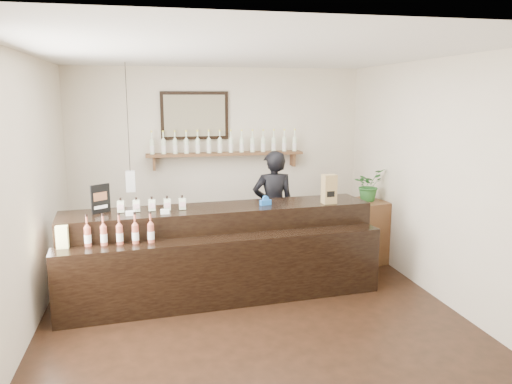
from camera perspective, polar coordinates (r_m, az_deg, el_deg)
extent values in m
plane|color=black|center=(5.78, -0.76, -13.27)|extent=(5.00, 5.00, 0.00)
plane|color=beige|center=(7.80, -4.37, 3.73)|extent=(4.50, 0.00, 4.50)
plane|color=beige|center=(3.02, 8.54, -7.81)|extent=(4.50, 0.00, 4.50)
plane|color=beige|center=(5.40, -24.90, -0.41)|extent=(0.00, 5.00, 5.00)
plane|color=beige|center=(6.20, 20.08, 1.26)|extent=(0.00, 5.00, 5.00)
plane|color=white|center=(5.29, -0.83, 15.61)|extent=(5.00, 5.00, 0.00)
cube|color=#55301D|center=(7.68, -3.51, 4.38)|extent=(2.40, 0.25, 0.04)
cube|color=#55301D|center=(7.64, -11.58, 3.24)|extent=(0.04, 0.20, 0.20)
cube|color=#55301D|center=(7.95, 4.21, 3.72)|extent=(0.04, 0.20, 0.20)
cube|color=black|center=(7.68, -7.03, 8.66)|extent=(1.02, 0.04, 0.72)
cube|color=#42392A|center=(7.65, -7.01, 8.66)|extent=(0.92, 0.01, 0.62)
cube|color=white|center=(6.87, -14.14, 1.21)|extent=(0.12, 0.12, 0.28)
cylinder|color=black|center=(6.79, -14.47, 8.26)|extent=(0.01, 0.01, 1.41)
cylinder|color=#E2F4CD|center=(7.58, -11.80, 5.02)|extent=(0.07, 0.07, 0.20)
cone|color=#E2F4CD|center=(7.57, -11.84, 5.97)|extent=(0.07, 0.07, 0.05)
cylinder|color=#E2F4CD|center=(7.56, -11.85, 6.43)|extent=(0.02, 0.02, 0.07)
cylinder|color=yellow|center=(7.56, -11.87, 6.78)|extent=(0.03, 0.03, 0.02)
cylinder|color=white|center=(7.58, -11.79, 4.86)|extent=(0.07, 0.07, 0.09)
cylinder|color=#E2F4CD|center=(7.58, -10.52, 5.07)|extent=(0.07, 0.07, 0.20)
cone|color=#E2F4CD|center=(7.57, -10.55, 6.02)|extent=(0.07, 0.07, 0.05)
cylinder|color=#E2F4CD|center=(7.57, -10.56, 6.47)|extent=(0.02, 0.02, 0.07)
cylinder|color=yellow|center=(7.56, -10.58, 6.83)|extent=(0.03, 0.03, 0.02)
cylinder|color=white|center=(7.58, -10.51, 4.91)|extent=(0.07, 0.07, 0.09)
cylinder|color=#E2F4CD|center=(7.59, -9.23, 5.11)|extent=(0.07, 0.07, 0.20)
cone|color=#E2F4CD|center=(7.58, -9.26, 6.07)|extent=(0.07, 0.07, 0.05)
cylinder|color=#E2F4CD|center=(7.57, -9.28, 6.52)|extent=(0.02, 0.02, 0.07)
cylinder|color=yellow|center=(7.57, -9.29, 6.87)|extent=(0.03, 0.03, 0.02)
cylinder|color=white|center=(7.59, -9.23, 4.96)|extent=(0.07, 0.07, 0.09)
cylinder|color=#E2F4CD|center=(7.60, -7.95, 5.15)|extent=(0.07, 0.07, 0.20)
cone|color=#E2F4CD|center=(7.59, -7.98, 6.11)|extent=(0.07, 0.07, 0.05)
cylinder|color=#E2F4CD|center=(7.58, -7.99, 6.56)|extent=(0.02, 0.02, 0.07)
cylinder|color=yellow|center=(7.58, -8.00, 6.91)|extent=(0.03, 0.03, 0.02)
cylinder|color=white|center=(7.60, -7.95, 5.00)|extent=(0.07, 0.07, 0.09)
cylinder|color=#E2F4CD|center=(7.61, -6.68, 5.20)|extent=(0.07, 0.07, 0.20)
cone|color=#E2F4CD|center=(7.60, -6.70, 6.15)|extent=(0.07, 0.07, 0.05)
cylinder|color=#E2F4CD|center=(7.60, -6.71, 6.60)|extent=(0.02, 0.02, 0.07)
cylinder|color=yellow|center=(7.59, -6.72, 6.95)|extent=(0.03, 0.03, 0.02)
cylinder|color=white|center=(7.61, -6.68, 5.04)|extent=(0.07, 0.07, 0.09)
cylinder|color=#E2F4CD|center=(7.63, -5.41, 5.23)|extent=(0.07, 0.07, 0.20)
cone|color=#E2F4CD|center=(7.62, -5.43, 6.18)|extent=(0.07, 0.07, 0.05)
cylinder|color=#E2F4CD|center=(7.61, -5.43, 6.63)|extent=(0.02, 0.02, 0.07)
cylinder|color=yellow|center=(7.61, -5.44, 6.99)|extent=(0.03, 0.03, 0.02)
cylinder|color=white|center=(7.63, -5.41, 5.08)|extent=(0.07, 0.07, 0.09)
cylinder|color=#E2F4CD|center=(7.65, -4.15, 5.27)|extent=(0.07, 0.07, 0.20)
cone|color=#E2F4CD|center=(7.64, -4.16, 6.22)|extent=(0.07, 0.07, 0.05)
cylinder|color=#E2F4CD|center=(7.64, -4.16, 6.66)|extent=(0.02, 0.02, 0.07)
cylinder|color=yellow|center=(7.63, -4.17, 7.02)|extent=(0.03, 0.03, 0.02)
cylinder|color=white|center=(7.65, -4.14, 5.12)|extent=(0.07, 0.07, 0.09)
cylinder|color=#E2F4CD|center=(7.68, -2.89, 5.30)|extent=(0.07, 0.07, 0.20)
cone|color=#E2F4CD|center=(7.66, -2.90, 6.25)|extent=(0.07, 0.07, 0.05)
cylinder|color=#E2F4CD|center=(7.66, -2.90, 6.69)|extent=(0.02, 0.02, 0.07)
cylinder|color=yellow|center=(7.66, -2.91, 7.04)|extent=(0.03, 0.03, 0.02)
cylinder|color=white|center=(7.68, -2.89, 5.15)|extent=(0.07, 0.07, 0.09)
cylinder|color=#E2F4CD|center=(7.70, -1.64, 5.33)|extent=(0.07, 0.07, 0.20)
cone|color=#E2F4CD|center=(7.69, -1.65, 6.27)|extent=(0.07, 0.07, 0.05)
cylinder|color=#E2F4CD|center=(7.69, -1.65, 6.72)|extent=(0.02, 0.02, 0.07)
cylinder|color=yellow|center=(7.69, -1.65, 7.07)|extent=(0.03, 0.03, 0.02)
cylinder|color=white|center=(7.71, -1.64, 5.18)|extent=(0.07, 0.07, 0.09)
cylinder|color=#E2F4CD|center=(7.74, -0.40, 5.36)|extent=(0.07, 0.07, 0.20)
cone|color=#E2F4CD|center=(7.72, -0.40, 6.29)|extent=(0.07, 0.07, 0.05)
cylinder|color=#E2F4CD|center=(7.72, -0.40, 6.74)|extent=(0.02, 0.02, 0.07)
cylinder|color=yellow|center=(7.72, -0.40, 7.09)|extent=(0.03, 0.03, 0.02)
cylinder|color=white|center=(7.74, -0.40, 5.21)|extent=(0.07, 0.07, 0.09)
cylinder|color=#E2F4CD|center=(7.77, 0.83, 5.38)|extent=(0.07, 0.07, 0.20)
cone|color=#E2F4CD|center=(7.76, 0.83, 6.31)|extent=(0.07, 0.07, 0.05)
cylinder|color=#E2F4CD|center=(7.76, 0.83, 6.76)|extent=(0.02, 0.02, 0.07)
cylinder|color=yellow|center=(7.75, 0.83, 7.10)|extent=(0.03, 0.03, 0.02)
cylinder|color=white|center=(7.77, 0.83, 5.23)|extent=(0.07, 0.07, 0.09)
cylinder|color=#E2F4CD|center=(7.81, 2.04, 5.40)|extent=(0.07, 0.07, 0.20)
cone|color=#E2F4CD|center=(7.80, 2.05, 6.33)|extent=(0.07, 0.07, 0.05)
cylinder|color=#E2F4CD|center=(7.80, 2.05, 6.77)|extent=(0.02, 0.02, 0.07)
cylinder|color=yellow|center=(7.79, 2.05, 7.12)|extent=(0.03, 0.03, 0.02)
cylinder|color=white|center=(7.81, 2.04, 5.25)|extent=(0.07, 0.07, 0.09)
cylinder|color=#E2F4CD|center=(7.85, 3.25, 5.42)|extent=(0.07, 0.07, 0.20)
cone|color=#E2F4CD|center=(7.84, 3.26, 6.35)|extent=(0.07, 0.07, 0.05)
cylinder|color=#E2F4CD|center=(7.84, 3.26, 6.78)|extent=(0.02, 0.02, 0.07)
cylinder|color=yellow|center=(7.83, 3.26, 7.13)|extent=(0.03, 0.03, 0.02)
cylinder|color=white|center=(7.85, 3.24, 5.27)|extent=(0.07, 0.07, 0.09)
cylinder|color=#E2F4CD|center=(7.90, 4.44, 5.44)|extent=(0.07, 0.07, 0.20)
cone|color=#E2F4CD|center=(7.89, 4.45, 6.36)|extent=(0.07, 0.07, 0.05)
cylinder|color=#E2F4CD|center=(7.88, 4.46, 6.79)|extent=(0.02, 0.02, 0.07)
cylinder|color=yellow|center=(7.88, 4.46, 7.13)|extent=(0.03, 0.03, 0.02)
cylinder|color=white|center=(7.90, 4.43, 5.29)|extent=(0.07, 0.07, 0.09)
cube|color=black|center=(6.21, -4.13, -6.42)|extent=(3.78, 0.96, 1.04)
cube|color=black|center=(5.78, -3.43, -9.05)|extent=(3.75, 0.63, 0.79)
cube|color=white|center=(5.78, -14.18, -2.37)|extent=(0.10, 0.04, 0.05)
cube|color=white|center=(5.78, -10.37, -2.22)|extent=(0.10, 0.04, 0.05)
cube|color=#FFFA9B|center=(5.67, -21.21, -5.35)|extent=(0.12, 0.12, 0.12)
cube|color=#FFFA9B|center=(5.64, -21.29, -4.18)|extent=(0.12, 0.12, 0.12)
cube|color=#E2F4CD|center=(5.96, -15.20, -1.59)|extent=(0.08, 0.08, 0.13)
cube|color=beige|center=(5.91, -15.22, -1.69)|extent=(0.07, 0.00, 0.06)
cylinder|color=black|center=(5.94, -15.24, -0.78)|extent=(0.02, 0.02, 0.03)
cube|color=#E2F4CD|center=(5.95, -13.51, -1.53)|extent=(0.08, 0.08, 0.13)
cube|color=beige|center=(5.91, -13.52, -1.63)|extent=(0.07, 0.00, 0.06)
cylinder|color=black|center=(5.94, -13.54, -0.71)|extent=(0.02, 0.02, 0.03)
cube|color=#E2F4CD|center=(5.95, -11.81, -1.46)|extent=(0.08, 0.08, 0.13)
cube|color=beige|center=(5.90, -11.81, -1.56)|extent=(0.07, 0.00, 0.06)
cylinder|color=black|center=(5.93, -11.85, -0.65)|extent=(0.02, 0.02, 0.03)
cube|color=#E2F4CD|center=(5.95, -10.12, -1.40)|extent=(0.08, 0.08, 0.13)
cube|color=beige|center=(5.90, -10.10, -1.50)|extent=(0.07, 0.00, 0.06)
cylinder|color=black|center=(5.94, -10.15, -0.58)|extent=(0.02, 0.02, 0.03)
cube|color=#E2F4CD|center=(5.96, -8.43, -1.33)|extent=(0.08, 0.08, 0.13)
cube|color=beige|center=(5.91, -8.40, -1.43)|extent=(0.07, 0.00, 0.06)
cylinder|color=black|center=(5.94, -8.45, -0.51)|extent=(0.02, 0.02, 0.03)
cylinder|color=#AF503B|center=(5.62, -18.69, -4.88)|extent=(0.07, 0.07, 0.20)
cone|color=#AF503B|center=(5.59, -18.76, -3.62)|extent=(0.07, 0.07, 0.05)
cylinder|color=#AF503B|center=(5.57, -18.80, -3.02)|extent=(0.02, 0.02, 0.07)
cylinder|color=black|center=(5.56, -18.83, -2.55)|extent=(0.03, 0.03, 0.02)
cylinder|color=white|center=(5.62, -18.67, -5.08)|extent=(0.07, 0.07, 0.09)
cylinder|color=#AF503B|center=(5.60, -17.01, -4.83)|extent=(0.07, 0.07, 0.20)
cone|color=#AF503B|center=(5.57, -17.08, -3.57)|extent=(0.07, 0.07, 0.05)
cylinder|color=#AF503B|center=(5.55, -17.11, -2.97)|extent=(0.02, 0.02, 0.07)
cylinder|color=black|center=(5.54, -17.14, -2.50)|extent=(0.03, 0.03, 0.02)
cylinder|color=white|center=(5.61, -16.99, -5.03)|extent=(0.07, 0.07, 0.09)
cylinder|color=#AF503B|center=(5.59, -15.32, -4.77)|extent=(0.07, 0.07, 0.20)
cone|color=#AF503B|center=(5.56, -15.38, -3.51)|extent=(0.07, 0.07, 0.05)
cylinder|color=#AF503B|center=(5.54, -15.41, -2.91)|extent=(0.02, 0.02, 0.07)
cylinder|color=black|center=(5.53, -15.44, -2.43)|extent=(0.03, 0.03, 0.02)
cylinder|color=white|center=(5.59, -15.31, -4.97)|extent=(0.07, 0.07, 0.09)
cylinder|color=#AF503B|center=(5.58, -13.62, -4.71)|extent=(0.07, 0.07, 0.20)
cone|color=#AF503B|center=(5.55, -13.68, -3.45)|extent=(0.07, 0.07, 0.05)
cylinder|color=#AF503B|center=(5.53, -13.71, -2.85)|extent=(0.02, 0.02, 0.07)
cylinder|color=black|center=(5.52, -13.73, -2.37)|extent=(0.03, 0.03, 0.02)
cylinder|color=white|center=(5.58, -13.61, -4.91)|extent=(0.07, 0.07, 0.09)
cylinder|color=#AF503B|center=(5.58, -11.92, -4.65)|extent=(0.07, 0.07, 0.20)
cone|color=#AF503B|center=(5.54, -11.97, -3.38)|extent=(0.07, 0.07, 0.05)
cylinder|color=#AF503B|center=(5.53, -12.00, -2.78)|extent=(0.02, 0.02, 0.07)
cylinder|color=black|center=(5.52, -12.02, -2.31)|extent=(0.03, 0.03, 0.02)
cylinder|color=white|center=(5.58, -11.91, -4.85)|extent=(0.07, 0.07, 0.09)
cube|color=black|center=(5.98, -17.34, -0.74)|extent=(0.20, 0.16, 0.33)
cube|color=brown|center=(5.96, -17.37, -0.49)|extent=(0.14, 0.11, 0.10)
cube|color=white|center=(5.99, -17.30, -1.65)|extent=(0.14, 0.11, 0.04)
cube|color=olive|center=(6.29, 8.36, 0.33)|extent=(0.18, 0.14, 0.36)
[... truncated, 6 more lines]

